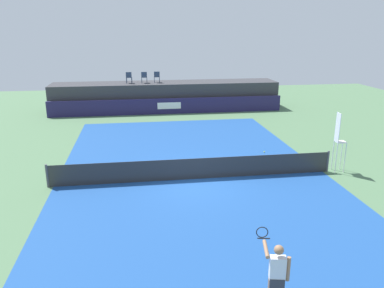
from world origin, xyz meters
The scene contains 13 objects.
ground_plane centered at (0.00, 3.00, 0.00)m, with size 48.00×48.00×0.00m, color #4C704C.
court_inner centered at (0.00, 0.00, 0.00)m, with size 12.00×22.00×0.00m, color #1C478C.
sponsor_wall centered at (0.00, 13.50, 0.60)m, with size 18.00×0.22×1.20m.
spectator_platform centered at (0.00, 15.30, 1.10)m, with size 18.00×2.80×2.20m, color #38383D.
spectator_chair_far_left centered at (-2.90, 15.13, 2.69)m, with size 0.48×0.48×0.89m.
spectator_chair_left centered at (-1.71, 15.07, 2.69)m, with size 0.46×0.46×0.89m.
spectator_chair_center centered at (-0.70, 15.19, 2.69)m, with size 0.45×0.45×0.89m.
umpire_chair centered at (6.61, 0.01, 1.59)m, with size 0.48×0.48×2.76m.
tennis_net centered at (0.00, 0.00, 0.47)m, with size 12.40×0.02×0.95m, color #2D2D2D.
net_post_near centered at (-6.20, 0.00, 0.50)m, with size 0.10×0.10×1.00m, color #4C4C51.
net_post_far centered at (6.20, 0.00, 0.50)m, with size 0.10×0.10×1.00m, color #4C4C51.
tennis_player centered at (0.58, -8.39, 0.96)m, with size 0.57×1.21×1.77m.
tennis_ball centered at (4.25, 3.14, 0.04)m, with size 0.07×0.07×0.07m, color #D8EA33.
Camera 1 is at (-2.41, -15.47, 6.37)m, focal length 35.73 mm.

